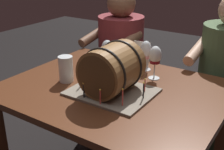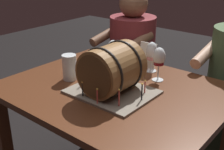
{
  "view_description": "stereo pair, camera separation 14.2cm",
  "coord_description": "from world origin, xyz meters",
  "px_view_note": "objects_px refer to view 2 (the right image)",
  "views": [
    {
      "loc": [
        0.79,
        -1.22,
        1.42
      ],
      "look_at": [
        0.03,
        -0.06,
        0.84
      ],
      "focal_mm": 47.78,
      "sensor_mm": 36.0,
      "label": 1
    },
    {
      "loc": [
        0.91,
        -1.13,
        1.42
      ],
      "look_at": [
        0.03,
        -0.06,
        0.84
      ],
      "focal_mm": 47.78,
      "sensor_mm": 36.0,
      "label": 2
    }
  ],
  "objects_px": {
    "person_seated_left": "(132,66)",
    "wine_glass_rose": "(152,53)",
    "dining_table": "(115,107)",
    "barrel_cake": "(112,71)",
    "beer_pint": "(70,68)",
    "menu_card": "(147,55)",
    "wine_glass_red": "(159,58)",
    "wine_glass_white": "(113,51)"
  },
  "relations": [
    {
      "from": "wine_glass_red",
      "to": "wine_glass_white",
      "type": "xyz_separation_m",
      "value": [
        -0.31,
        -0.02,
        -0.01
      ]
    },
    {
      "from": "barrel_cake",
      "to": "wine_glass_red",
      "type": "height_order",
      "value": "barrel_cake"
    },
    {
      "from": "wine_glass_white",
      "to": "menu_card",
      "type": "xyz_separation_m",
      "value": [
        0.15,
        0.15,
        -0.04
      ]
    },
    {
      "from": "wine_glass_rose",
      "to": "person_seated_left",
      "type": "bearing_deg",
      "value": 136.85
    },
    {
      "from": "wine_glass_red",
      "to": "wine_glass_white",
      "type": "bearing_deg",
      "value": -176.05
    },
    {
      "from": "dining_table",
      "to": "person_seated_left",
      "type": "distance_m",
      "value": 0.84
    },
    {
      "from": "barrel_cake",
      "to": "wine_glass_red",
      "type": "relative_size",
      "value": 2.14
    },
    {
      "from": "wine_glass_red",
      "to": "person_seated_left",
      "type": "distance_m",
      "value": 0.8
    },
    {
      "from": "barrel_cake",
      "to": "dining_table",
      "type": "bearing_deg",
      "value": 113.84
    },
    {
      "from": "dining_table",
      "to": "barrel_cake",
      "type": "xyz_separation_m",
      "value": [
        0.03,
        -0.06,
        0.24
      ]
    },
    {
      "from": "wine_glass_rose",
      "to": "person_seated_left",
      "type": "xyz_separation_m",
      "value": [
        -0.43,
        0.41,
        -0.31
      ]
    },
    {
      "from": "wine_glass_red",
      "to": "wine_glass_rose",
      "type": "bearing_deg",
      "value": 138.7
    },
    {
      "from": "dining_table",
      "to": "beer_pint",
      "type": "relative_size",
      "value": 7.93
    },
    {
      "from": "wine_glass_white",
      "to": "person_seated_left",
      "type": "distance_m",
      "value": 0.65
    },
    {
      "from": "wine_glass_red",
      "to": "barrel_cake",
      "type": "bearing_deg",
      "value": -108.45
    },
    {
      "from": "barrel_cake",
      "to": "menu_card",
      "type": "relative_size",
      "value": 2.6
    },
    {
      "from": "wine_glass_rose",
      "to": "beer_pint",
      "type": "bearing_deg",
      "value": -126.05
    },
    {
      "from": "menu_card",
      "to": "person_seated_left",
      "type": "bearing_deg",
      "value": 130.74
    },
    {
      "from": "barrel_cake",
      "to": "wine_glass_white",
      "type": "distance_m",
      "value": 0.34
    },
    {
      "from": "menu_card",
      "to": "beer_pint",
      "type": "bearing_deg",
      "value": -123.89
    },
    {
      "from": "dining_table",
      "to": "wine_glass_red",
      "type": "height_order",
      "value": "wine_glass_red"
    },
    {
      "from": "barrel_cake",
      "to": "wine_glass_white",
      "type": "xyz_separation_m",
      "value": [
        -0.21,
        0.27,
        -0.01
      ]
    },
    {
      "from": "barrel_cake",
      "to": "menu_card",
      "type": "bearing_deg",
      "value": 98.19
    },
    {
      "from": "dining_table",
      "to": "wine_glass_rose",
      "type": "distance_m",
      "value": 0.4
    },
    {
      "from": "barrel_cake",
      "to": "wine_glass_rose",
      "type": "height_order",
      "value": "barrel_cake"
    },
    {
      "from": "menu_card",
      "to": "barrel_cake",
      "type": "bearing_deg",
      "value": -86.94
    },
    {
      "from": "barrel_cake",
      "to": "beer_pint",
      "type": "distance_m",
      "value": 0.3
    },
    {
      "from": "wine_glass_rose",
      "to": "wine_glass_white",
      "type": "xyz_separation_m",
      "value": [
        -0.2,
        -0.11,
        -0.0
      ]
    },
    {
      "from": "barrel_cake",
      "to": "beer_pint",
      "type": "relative_size",
      "value": 2.85
    },
    {
      "from": "dining_table",
      "to": "person_seated_left",
      "type": "bearing_deg",
      "value": 119.63
    },
    {
      "from": "barrel_cake",
      "to": "wine_glass_red",
      "type": "xyz_separation_m",
      "value": [
        0.1,
        0.29,
        0.01
      ]
    },
    {
      "from": "wine_glass_rose",
      "to": "person_seated_left",
      "type": "distance_m",
      "value": 0.67
    },
    {
      "from": "beer_pint",
      "to": "barrel_cake",
      "type": "bearing_deg",
      "value": 2.76
    },
    {
      "from": "wine_glass_white",
      "to": "menu_card",
      "type": "bearing_deg",
      "value": 44.47
    },
    {
      "from": "dining_table",
      "to": "barrel_cake",
      "type": "relative_size",
      "value": 2.79
    },
    {
      "from": "person_seated_left",
      "to": "dining_table",
      "type": "bearing_deg",
      "value": -60.37
    },
    {
      "from": "dining_table",
      "to": "beer_pint",
      "type": "xyz_separation_m",
      "value": [
        -0.27,
        -0.07,
        0.19
      ]
    },
    {
      "from": "barrel_cake",
      "to": "person_seated_left",
      "type": "relative_size",
      "value": 0.36
    },
    {
      "from": "barrel_cake",
      "to": "person_seated_left",
      "type": "bearing_deg",
      "value": 119.2
    },
    {
      "from": "wine_glass_rose",
      "to": "wine_glass_white",
      "type": "bearing_deg",
      "value": -150.81
    },
    {
      "from": "wine_glass_white",
      "to": "person_seated_left",
      "type": "xyz_separation_m",
      "value": [
        -0.23,
        0.52,
        -0.31
      ]
    },
    {
      "from": "person_seated_left",
      "to": "wine_glass_rose",
      "type": "bearing_deg",
      "value": -43.15
    }
  ]
}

